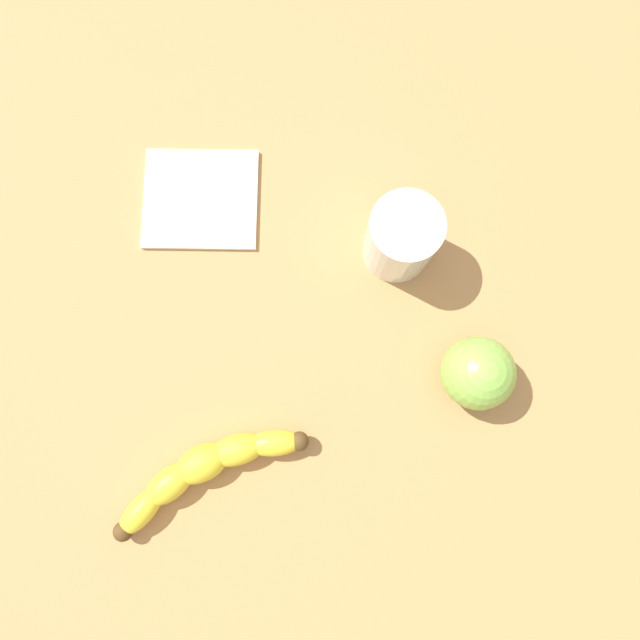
% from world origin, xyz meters
% --- Properties ---
extents(wooden_tabletop, '(1.20, 1.20, 0.03)m').
position_xyz_m(wooden_tabletop, '(0.00, 0.00, 0.01)').
color(wooden_tabletop, '#B17F4C').
rests_on(wooden_tabletop, ground).
extents(banana, '(0.18, 0.14, 0.04)m').
position_xyz_m(banana, '(-0.11, -0.14, 0.05)').
color(banana, yellow).
rests_on(banana, wooden_tabletop).
extents(smoothie_glass, '(0.07, 0.07, 0.09)m').
position_xyz_m(smoothie_glass, '(0.05, 0.13, 0.08)').
color(smoothie_glass, silver).
rests_on(smoothie_glass, wooden_tabletop).
extents(green_apple_fruit, '(0.08, 0.08, 0.08)m').
position_xyz_m(green_apple_fruit, '(0.15, 0.00, 0.07)').
color(green_apple_fruit, '#84B747').
rests_on(green_apple_fruit, wooden_tabletop).
extents(folded_napkin, '(0.14, 0.13, 0.01)m').
position_xyz_m(folded_napkin, '(-0.18, 0.15, 0.03)').
color(folded_napkin, white).
rests_on(folded_napkin, wooden_tabletop).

